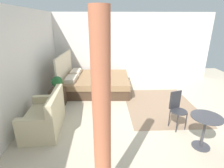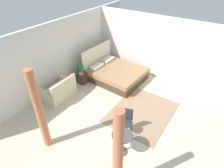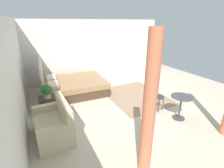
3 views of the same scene
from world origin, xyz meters
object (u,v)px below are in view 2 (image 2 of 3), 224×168
(bed, at_px, (115,73))
(cafe_chair_near_window, at_px, (128,119))
(couch, at_px, (60,92))
(potted_plant, at_px, (80,69))
(nightstand, at_px, (82,77))
(balcony_table, at_px, (122,140))

(bed, xyz_separation_m, cafe_chair_near_window, (-2.38, -2.01, 0.23))
(couch, bearing_deg, potted_plant, 0.35)
(bed, xyz_separation_m, couch, (-2.35, 0.98, 0.01))
(nightstand, bearing_deg, bed, -45.33)
(bed, xyz_separation_m, balcony_table, (-3.11, -2.26, 0.18))
(bed, bearing_deg, potted_plant, 138.34)
(bed, relative_size, potted_plant, 5.51)
(couch, distance_m, cafe_chair_near_window, 3.00)
(nightstand, bearing_deg, potted_plant, -160.89)
(cafe_chair_near_window, bearing_deg, balcony_table, -160.72)
(nightstand, distance_m, cafe_chair_near_window, 3.34)
(balcony_table, bearing_deg, bed, 36.05)
(cafe_chair_near_window, bearing_deg, potted_plant, 67.14)
(nightstand, xyz_separation_m, balcony_table, (-2.09, -3.29, 0.24))
(couch, height_order, cafe_chair_near_window, couch)
(couch, bearing_deg, bed, -22.71)
(bed, relative_size, nightstand, 5.09)
(bed, distance_m, balcony_table, 3.85)
(nightstand, relative_size, potted_plant, 1.08)
(nightstand, bearing_deg, cafe_chair_near_window, -114.21)
(bed, bearing_deg, couch, 157.29)
(potted_plant, relative_size, balcony_table, 0.62)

